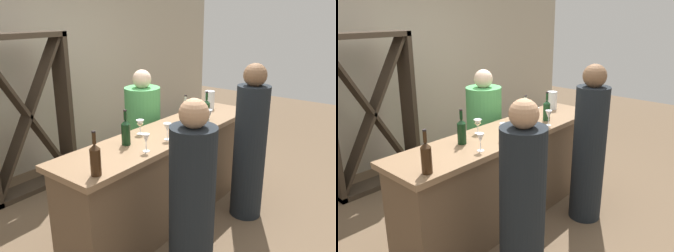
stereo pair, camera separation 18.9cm
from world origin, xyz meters
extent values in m
plane|color=brown|center=(0.00, 0.00, 0.00)|extent=(12.00, 12.00, 0.00)
cube|color=#B2A893|center=(0.00, 2.20, 1.40)|extent=(8.00, 0.10, 2.80)
cube|color=brown|center=(0.00, 0.00, 0.45)|extent=(2.40, 0.51, 0.90)
cube|color=#8C6B4C|center=(0.00, 0.00, 0.92)|extent=(2.48, 0.59, 0.05)
cube|color=#33281E|center=(0.02, 1.65, 0.91)|extent=(0.06, 0.28, 1.83)
cube|color=#33281E|center=(-0.49, 1.65, 1.80)|extent=(1.07, 0.28, 0.06)
cube|color=#33281E|center=(-0.49, 1.65, 0.03)|extent=(1.07, 0.28, 0.06)
cube|color=#33281E|center=(-0.49, 1.65, 0.91)|extent=(0.98, 0.20, 1.73)
cube|color=#33281E|center=(-0.49, 1.65, 0.91)|extent=(0.98, 0.20, 1.73)
cylinder|color=#331E0F|center=(-1.07, -0.19, 1.04)|extent=(0.08, 0.08, 0.20)
cone|color=#331E0F|center=(-1.07, -0.19, 1.16)|extent=(0.08, 0.08, 0.04)
cylinder|color=#331E0F|center=(-1.07, -0.19, 1.22)|extent=(0.03, 0.03, 0.08)
cylinder|color=black|center=(-1.07, -0.19, 1.27)|extent=(0.03, 0.03, 0.01)
cylinder|color=black|center=(-0.51, 0.06, 1.04)|extent=(0.08, 0.08, 0.19)
cone|color=black|center=(-0.51, 0.06, 1.15)|extent=(0.08, 0.08, 0.04)
cylinder|color=black|center=(-0.51, 0.06, 1.21)|extent=(0.03, 0.03, 0.08)
cylinder|color=black|center=(-0.51, 0.06, 1.25)|extent=(0.03, 0.03, 0.01)
cylinder|color=#B7C6B2|center=(0.38, 0.07, 1.03)|extent=(0.08, 0.08, 0.16)
cone|color=#B7C6B2|center=(0.38, 0.07, 1.12)|extent=(0.08, 0.08, 0.03)
cylinder|color=#B7C6B2|center=(0.38, 0.07, 1.17)|extent=(0.03, 0.03, 0.07)
cylinder|color=black|center=(0.38, 0.07, 1.21)|extent=(0.03, 0.03, 0.01)
cylinder|color=#193D1E|center=(0.54, -0.09, 1.04)|extent=(0.07, 0.07, 0.18)
cone|color=#193D1E|center=(0.54, -0.09, 1.15)|extent=(0.07, 0.07, 0.04)
cylinder|color=#193D1E|center=(0.54, -0.09, 1.20)|extent=(0.03, 0.03, 0.08)
cylinder|color=black|center=(0.54, -0.09, 1.25)|extent=(0.03, 0.03, 0.01)
cylinder|color=white|center=(0.41, -0.21, 0.95)|extent=(0.06, 0.06, 0.00)
cylinder|color=white|center=(0.41, -0.21, 0.98)|extent=(0.01, 0.01, 0.06)
cone|color=white|center=(0.41, -0.21, 1.06)|extent=(0.07, 0.07, 0.09)
cylinder|color=white|center=(-0.52, -0.18, 0.95)|extent=(0.06, 0.06, 0.00)
cylinder|color=white|center=(-0.52, -0.18, 0.98)|extent=(0.01, 0.01, 0.07)
cone|color=white|center=(-0.52, -0.18, 1.06)|extent=(0.06, 0.06, 0.08)
cylinder|color=white|center=(-0.19, -0.14, 0.95)|extent=(0.06, 0.06, 0.00)
cylinder|color=white|center=(-0.19, -0.14, 0.99)|extent=(0.01, 0.01, 0.07)
cone|color=white|center=(-0.19, -0.14, 1.06)|extent=(0.07, 0.07, 0.08)
cylinder|color=white|center=(0.41, -0.05, 0.95)|extent=(0.06, 0.06, 0.00)
cylinder|color=white|center=(0.41, -0.05, 0.99)|extent=(0.01, 0.01, 0.07)
cone|color=white|center=(0.41, -0.05, 1.06)|extent=(0.06, 0.06, 0.08)
cylinder|color=white|center=(-0.23, 0.15, 0.95)|extent=(0.07, 0.07, 0.00)
cylinder|color=white|center=(-0.23, 0.15, 0.98)|extent=(0.01, 0.01, 0.07)
cone|color=white|center=(-0.23, 0.15, 1.05)|extent=(0.07, 0.07, 0.07)
cone|color=beige|center=(-0.23, 0.15, 1.03)|extent=(0.06, 0.06, 0.03)
cylinder|color=silver|center=(0.96, 0.12, 1.05)|extent=(0.12, 0.12, 0.21)
cylinder|color=black|center=(0.55, -0.60, 0.69)|extent=(0.35, 0.35, 1.37)
sphere|color=brown|center=(0.55, -0.60, 1.48)|extent=(0.22, 0.22, 0.22)
cylinder|color=black|center=(-0.62, -0.71, 0.65)|extent=(0.43, 0.43, 1.29)
sphere|color=tan|center=(-0.62, -0.71, 1.39)|extent=(0.21, 0.21, 0.21)
cylinder|color=#4CA559|center=(0.31, 0.60, 0.62)|extent=(0.42, 0.42, 1.24)
sphere|color=beige|center=(0.31, 0.60, 1.34)|extent=(0.21, 0.21, 0.21)
camera|label=1|loc=(-2.53, -1.96, 2.04)|focal=37.57mm
camera|label=2|loc=(-2.41, -2.11, 2.04)|focal=37.57mm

